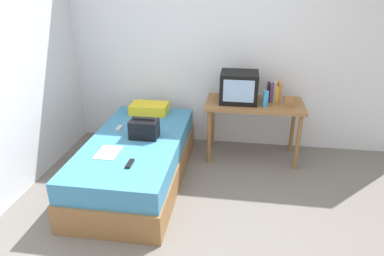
# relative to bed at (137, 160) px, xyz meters

# --- Properties ---
(ground_plane) EXTENTS (8.00, 8.00, 0.00)m
(ground_plane) POSITION_rel_bed_xyz_m (0.82, -0.82, -0.25)
(ground_plane) COLOR slate
(wall_back) EXTENTS (5.20, 0.10, 2.60)m
(wall_back) POSITION_rel_bed_xyz_m (0.82, 1.18, 1.05)
(wall_back) COLOR silver
(wall_back) RESTS_ON ground
(bed) EXTENTS (1.00, 2.00, 0.52)m
(bed) POSITION_rel_bed_xyz_m (0.00, 0.00, 0.00)
(bed) COLOR olive
(bed) RESTS_ON ground
(desk) EXTENTS (1.16, 0.60, 0.73)m
(desk) POSITION_rel_bed_xyz_m (1.27, 0.75, 0.39)
(desk) COLOR olive
(desk) RESTS_ON ground
(tv) EXTENTS (0.44, 0.39, 0.36)m
(tv) POSITION_rel_bed_xyz_m (1.07, 0.75, 0.66)
(tv) COLOR black
(tv) RESTS_ON desk
(water_bottle) EXTENTS (0.07, 0.07, 0.19)m
(water_bottle) POSITION_rel_bed_xyz_m (1.39, 0.62, 0.57)
(water_bottle) COLOR #3399DB
(water_bottle) RESTS_ON desk
(book_row) EXTENTS (0.19, 0.17, 0.24)m
(book_row) POSITION_rel_bed_xyz_m (1.51, 0.86, 0.59)
(book_row) COLOR black
(book_row) RESTS_ON desk
(picture_frame) EXTENTS (0.11, 0.02, 0.14)m
(picture_frame) POSITION_rel_bed_xyz_m (1.66, 0.63, 0.55)
(picture_frame) COLOR olive
(picture_frame) RESTS_ON desk
(pillow) EXTENTS (0.47, 0.29, 0.12)m
(pillow) POSITION_rel_bed_xyz_m (-0.05, 0.77, 0.32)
(pillow) COLOR yellow
(pillow) RESTS_ON bed
(handbag) EXTENTS (0.30, 0.20, 0.22)m
(handbag) POSITION_rel_bed_xyz_m (0.09, 0.04, 0.36)
(handbag) COLOR black
(handbag) RESTS_ON bed
(magazine) EXTENTS (0.21, 0.29, 0.01)m
(magazine) POSITION_rel_bed_xyz_m (-0.17, -0.36, 0.27)
(magazine) COLOR white
(magazine) RESTS_ON bed
(remote_dark) EXTENTS (0.04, 0.16, 0.02)m
(remote_dark) POSITION_rel_bed_xyz_m (0.12, -0.55, 0.27)
(remote_dark) COLOR black
(remote_dark) RESTS_ON bed
(remote_silver) EXTENTS (0.04, 0.14, 0.02)m
(remote_silver) POSITION_rel_bed_xyz_m (-0.26, 0.22, 0.27)
(remote_silver) COLOR #B7B7BC
(remote_silver) RESTS_ON bed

